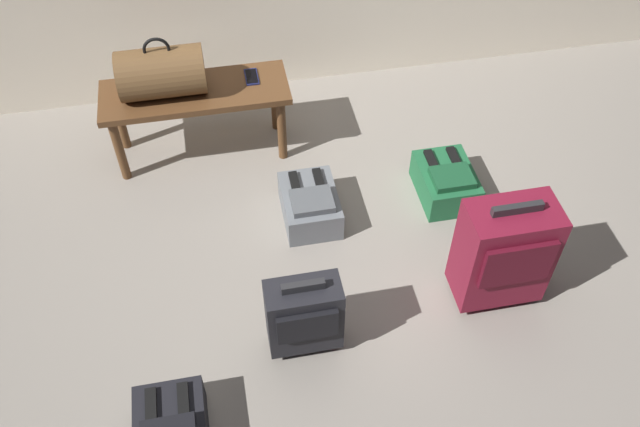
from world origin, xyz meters
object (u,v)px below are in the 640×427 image
Objects in this scene: suitcase_small_charcoal at (304,315)px; backpack_green at (446,182)px; suitcase_upright_burgundy at (504,252)px; duffel_bag_brown at (161,73)px; backpack_grey at (310,205)px; bench at (196,100)px; cell_phone at (252,77)px.

backpack_green is (0.90, 0.78, -0.15)m from suitcase_small_charcoal.
suitcase_upright_burgundy is 1.62× the size of backpack_green.
duffel_bag_brown reaches higher than suitcase_upright_burgundy.
suitcase_small_charcoal reaches higher than backpack_green.
backpack_green is 0.74m from backpack_grey.
bench is 2.63× the size of backpack_grey.
duffel_bag_brown is at bearing 109.77° from suitcase_small_charcoal.
suitcase_upright_burgundy reaches higher than cell_phone.
suitcase_upright_burgundy is 1.62× the size of backpack_grey.
bench is at bearing 129.31° from backpack_grey.
cell_phone is 1.44m from suitcase_small_charcoal.
suitcase_small_charcoal is (0.03, -1.42, -0.20)m from cell_phone.
duffel_bag_brown reaches higher than suitcase_small_charcoal.
backpack_green is (0.94, -0.64, -0.35)m from cell_phone.
duffel_bag_brown is (-0.15, -0.00, 0.20)m from bench.
suitcase_upright_burgundy is (1.42, -1.27, -0.25)m from duffel_bag_brown.
duffel_bag_brown is 0.71× the size of suitcase_upright_burgundy.
backpack_green is at bearing -34.42° from cell_phone.
duffel_bag_brown is 1.02m from backpack_grey.
duffel_bag_brown is 1.50m from suitcase_small_charcoal.
duffel_bag_brown is 1.59m from backpack_green.
cell_phone is at bearing 125.98° from suitcase_upright_burgundy.
suitcase_upright_burgundy is at bearing -40.40° from backpack_grey.
suitcase_small_charcoal is at bearing -70.23° from duffel_bag_brown.
cell_phone reaches higher than backpack_grey.
backpack_green is at bearing -22.98° from duffel_bag_brown.
cell_phone is 0.38× the size of backpack_grey.
bench is 0.85m from backpack_grey.
suitcase_upright_burgundy is at bearing -44.98° from bench.
duffel_bag_brown is 0.96× the size of suitcase_small_charcoal.
suitcase_small_charcoal is (-0.92, -0.11, -0.08)m from suitcase_upright_burgundy.
bench is 0.25m from duffel_bag_brown.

